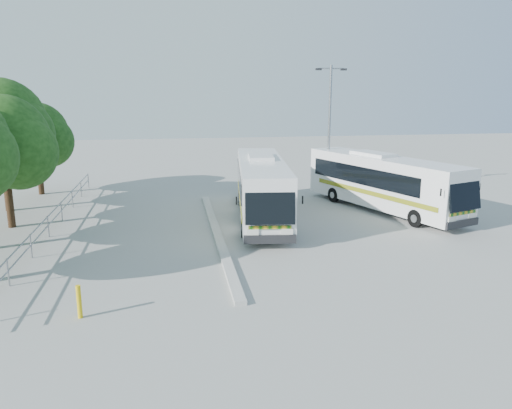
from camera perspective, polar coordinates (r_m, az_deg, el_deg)
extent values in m
plane|color=gray|center=(21.94, 2.04, -4.68)|extent=(100.00, 100.00, 0.00)
cube|color=#B2B2AD|center=(23.49, -4.47, -3.32)|extent=(0.40, 16.00, 0.15)
cylinder|color=gray|center=(25.75, -22.26, -0.79)|extent=(0.06, 22.00, 0.06)
cylinder|color=gray|center=(25.84, -22.19, -1.65)|extent=(0.06, 22.00, 0.06)
cylinder|color=gray|center=(35.46, -18.85, 2.30)|extent=(0.06, 0.06, 1.00)
cylinder|color=#382314|center=(27.24, -26.40, 0.75)|extent=(0.36, 0.36, 3.04)
sphere|color=#16360E|center=(26.85, -26.99, 6.51)|extent=(4.42, 4.42, 4.42)
sphere|color=#16360E|center=(26.14, -25.49, 5.45)|extent=(3.59, 3.59, 3.59)
cylinder|color=#382314|center=(31.03, -26.68, 2.45)|extent=(0.36, 0.36, 3.43)
sphere|color=#16360E|center=(29.87, -25.79, 7.18)|extent=(4.06, 4.06, 4.06)
cylinder|color=#382314|center=(35.18, -23.48, 3.31)|extent=(0.36, 0.36, 2.77)
sphere|color=#16360E|center=(34.89, -23.85, 7.39)|extent=(4.03, 4.03, 4.03)
sphere|color=#16360E|center=(34.27, -22.75, 6.66)|extent=(3.28, 3.28, 3.28)
sphere|color=#16360E|center=(35.62, -24.68, 8.22)|extent=(3.02, 3.02, 3.02)
cube|color=silver|center=(26.11, 0.65, 2.06)|extent=(3.53, 11.09, 2.77)
cube|color=black|center=(20.70, 1.62, 0.11)|extent=(2.12, 0.66, 1.76)
cube|color=black|center=(26.54, -1.92, 2.98)|extent=(1.06, 8.67, 1.00)
cube|color=black|center=(26.68, 3.05, 3.03)|extent=(1.06, 8.67, 1.00)
cube|color=#0E4D0B|center=(25.90, -1.87, 0.79)|extent=(1.13, 9.39, 0.25)
cylinder|color=black|center=(22.91, -1.36, -2.72)|extent=(0.38, 0.93, 0.91)
cylinder|color=black|center=(23.05, 3.75, -2.64)|extent=(0.38, 0.93, 0.91)
cylinder|color=black|center=(29.34, -1.75, 0.79)|extent=(0.38, 0.93, 0.91)
cylinder|color=black|center=(29.46, 2.25, 0.84)|extent=(0.38, 0.93, 0.91)
cube|color=white|center=(28.72, 14.30, 2.59)|extent=(5.69, 10.78, 2.71)
cube|color=black|center=(25.16, 22.75, 1.30)|extent=(2.06, 1.07, 1.72)
cube|color=black|center=(28.30, 11.93, 3.24)|extent=(2.93, 8.04, 0.98)
cube|color=black|center=(29.82, 15.20, 3.56)|extent=(2.93, 8.04, 0.98)
cube|color=#0B5116|center=(27.86, 12.93, 1.28)|extent=(3.15, 8.70, 0.25)
cylinder|color=black|center=(25.91, 17.80, -1.51)|extent=(0.55, 0.93, 0.89)
cylinder|color=black|center=(27.39, 20.66, -0.96)|extent=(0.55, 0.93, 0.89)
cylinder|color=black|center=(30.53, 8.90, 1.10)|extent=(0.55, 0.93, 0.89)
cylinder|color=black|center=(31.80, 11.75, 1.46)|extent=(0.55, 0.93, 0.89)
cylinder|color=gray|center=(31.69, 8.35, 8.15)|extent=(0.17, 0.17, 8.11)
cylinder|color=gray|center=(31.60, 8.59, 15.12)|extent=(1.62, 0.18, 0.08)
cube|color=black|center=(31.31, 7.16, 15.09)|extent=(0.36, 0.20, 0.12)
cube|color=black|center=(31.91, 9.99, 14.96)|extent=(0.36, 0.20, 0.12)
cylinder|color=#E3B90D|center=(15.97, -19.56, -10.43)|extent=(0.17, 0.17, 1.03)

